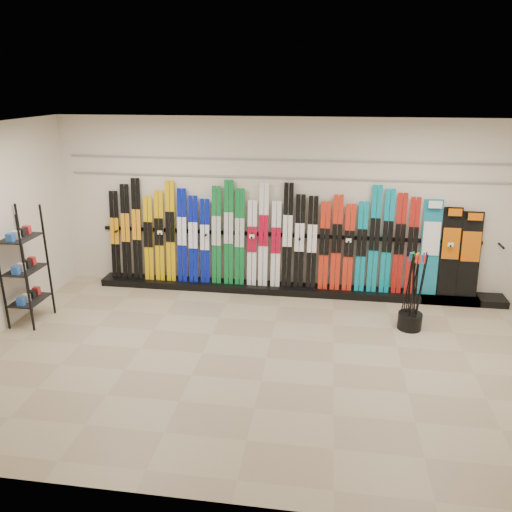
# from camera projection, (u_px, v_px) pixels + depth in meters

# --- Properties ---
(floor) EXTENTS (8.00, 8.00, 0.00)m
(floor) POSITION_uv_depth(u_px,v_px,m) (267.00, 358.00, 6.72)
(floor) COLOR #9E8A6D
(floor) RESTS_ON ground
(back_wall) EXTENTS (8.00, 0.00, 8.00)m
(back_wall) POSITION_uv_depth(u_px,v_px,m) (285.00, 207.00, 8.57)
(back_wall) COLOR beige
(back_wall) RESTS_ON floor
(ceiling) EXTENTS (8.00, 8.00, 0.00)m
(ceiling) POSITION_uv_depth(u_px,v_px,m) (268.00, 130.00, 5.74)
(ceiling) COLOR silver
(ceiling) RESTS_ON back_wall
(ski_rack_base) EXTENTS (8.00, 0.40, 0.12)m
(ski_rack_base) POSITION_uv_depth(u_px,v_px,m) (295.00, 290.00, 8.81)
(ski_rack_base) COLOR black
(ski_rack_base) RESTS_ON floor
(skis) EXTENTS (5.38, 0.22, 1.83)m
(skis) POSITION_uv_depth(u_px,v_px,m) (257.00, 239.00, 8.65)
(skis) COLOR black
(skis) RESTS_ON ski_rack_base
(snowboards) EXTENTS (0.96, 0.25, 1.60)m
(snowboards) POSITION_uv_depth(u_px,v_px,m) (450.00, 251.00, 8.27)
(snowboards) COLOR #14728C
(snowboards) RESTS_ON ski_rack_base
(accessory_rack) EXTENTS (0.40, 0.60, 1.79)m
(accessory_rack) POSITION_uv_depth(u_px,v_px,m) (25.00, 267.00, 7.49)
(accessory_rack) COLOR black
(accessory_rack) RESTS_ON floor
(pole_bin) EXTENTS (0.36, 0.36, 0.25)m
(pole_bin) POSITION_uv_depth(u_px,v_px,m) (410.00, 321.00, 7.50)
(pole_bin) COLOR black
(pole_bin) RESTS_ON floor
(ski_poles) EXTENTS (0.33, 0.30, 1.18)m
(ski_poles) POSITION_uv_depth(u_px,v_px,m) (413.00, 292.00, 7.32)
(ski_poles) COLOR black
(ski_poles) RESTS_ON pole_bin
(slatwall_rail_0) EXTENTS (7.60, 0.02, 0.03)m
(slatwall_rail_0) POSITION_uv_depth(u_px,v_px,m) (285.00, 178.00, 8.39)
(slatwall_rail_0) COLOR gray
(slatwall_rail_0) RESTS_ON back_wall
(slatwall_rail_1) EXTENTS (7.60, 0.02, 0.03)m
(slatwall_rail_1) POSITION_uv_depth(u_px,v_px,m) (286.00, 160.00, 8.29)
(slatwall_rail_1) COLOR gray
(slatwall_rail_1) RESTS_ON back_wall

